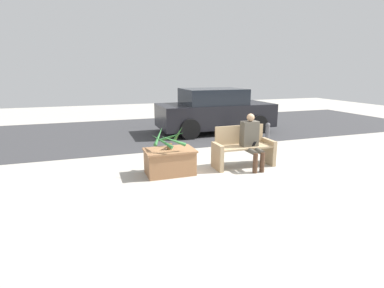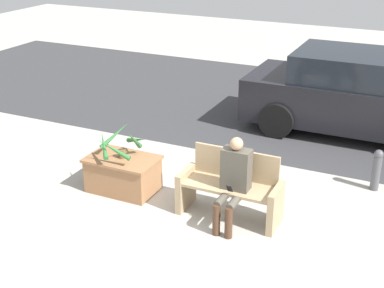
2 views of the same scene
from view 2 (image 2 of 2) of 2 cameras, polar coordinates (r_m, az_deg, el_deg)
name	(u,v)px [view 2 (image 2 of 2)]	position (r m, az deg, el deg)	size (l,w,h in m)	color
ground_plane	(209,226)	(7.38, 1.83, -8.69)	(30.00, 30.00, 0.00)	#ADA89E
road_surface	(305,109)	(11.98, 11.98, 3.70)	(20.00, 6.00, 0.01)	#38383A
bench	(231,188)	(7.43, 4.16, -4.71)	(1.42, 0.53, 0.93)	tan
person_seated	(233,178)	(7.13, 4.45, -3.68)	(0.38, 0.62, 1.24)	#4C473D
planter_box	(123,173)	(8.21, -7.36, -3.07)	(1.06, 0.69, 0.55)	#936642
potted_plant	(121,143)	(8.00, -7.61, 0.12)	(0.79, 0.79, 0.53)	brown
parked_car	(355,94)	(10.67, 16.96, 5.12)	(4.09, 1.98, 1.57)	black
bollard_post	(377,169)	(8.60, 19.10, -2.51)	(0.14, 0.14, 0.67)	#4C4C51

